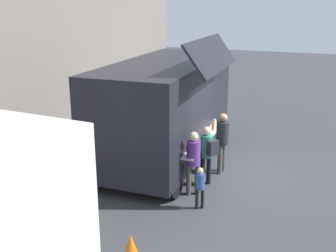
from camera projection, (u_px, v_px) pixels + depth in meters
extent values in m
plane|color=#38383D|center=(232.00, 171.00, 11.74)|extent=(60.00, 60.00, 0.00)
cube|color=#9E998E|center=(8.00, 195.00, 10.13)|extent=(28.00, 1.60, 0.15)
cube|color=black|center=(166.00, 106.00, 12.28)|extent=(6.38, 2.73, 2.70)
cube|color=black|center=(212.00, 54.00, 10.71)|extent=(3.48, 0.76, 0.83)
cube|color=black|center=(198.00, 104.00, 11.23)|extent=(3.29, 0.22, 1.22)
cube|color=#B7B7BC|center=(205.00, 138.00, 11.45)|extent=(3.47, 0.48, 0.05)
cylinder|color=red|center=(190.00, 148.00, 10.34)|extent=(0.07, 0.07, 0.20)
cylinder|color=green|center=(197.00, 142.00, 10.73)|extent=(0.08, 0.08, 0.24)
cylinder|color=white|center=(203.00, 136.00, 11.19)|extent=(0.06, 0.06, 0.25)
cylinder|color=orange|center=(208.00, 131.00, 11.62)|extent=(0.07, 0.07, 0.24)
cylinder|color=orange|center=(213.00, 126.00, 12.05)|extent=(0.07, 0.07, 0.26)
cylinder|color=silver|center=(215.00, 122.00, 12.51)|extent=(0.08, 0.08, 0.20)
cube|color=black|center=(195.00, 74.00, 14.92)|extent=(0.16, 2.12, 1.19)
cylinder|color=black|center=(161.00, 120.00, 15.19)|extent=(0.90, 0.28, 0.90)
cylinder|color=black|center=(218.00, 126.00, 14.47)|extent=(0.90, 0.28, 0.90)
cylinder|color=black|center=(95.00, 168.00, 10.79)|extent=(0.90, 0.28, 0.90)
cylinder|color=black|center=(173.00, 180.00, 10.07)|extent=(0.90, 0.28, 0.90)
cube|color=black|center=(39.00, 161.00, 7.42)|extent=(0.18, 1.94, 0.99)
cone|color=orange|center=(131.00, 248.00, 7.61)|extent=(0.36, 0.36, 0.55)
cylinder|color=#2D5F37|center=(154.00, 105.00, 17.25)|extent=(0.60, 0.60, 0.98)
cylinder|color=#4B4B42|center=(220.00, 159.00, 11.44)|extent=(0.14, 0.14, 0.85)
cylinder|color=#4B4B42|center=(223.00, 157.00, 11.63)|extent=(0.14, 0.14, 0.85)
cylinder|color=#232428|center=(223.00, 133.00, 11.32)|extent=(0.35, 0.35, 0.65)
sphere|color=#996B4F|center=(223.00, 118.00, 11.19)|extent=(0.24, 0.24, 0.24)
cylinder|color=black|center=(203.00, 172.00, 10.70)|extent=(0.13, 0.13, 0.79)
cylinder|color=black|center=(209.00, 170.00, 10.81)|extent=(0.13, 0.13, 0.79)
cylinder|color=#308366|center=(206.00, 146.00, 10.55)|extent=(0.33, 0.33, 0.60)
sphere|color=beige|center=(207.00, 131.00, 10.43)|extent=(0.22, 0.22, 0.22)
cube|color=#252529|center=(213.00, 148.00, 10.34)|extent=(0.32, 0.29, 0.39)
cylinder|color=#4B4940|center=(189.00, 180.00, 10.19)|extent=(0.13, 0.13, 0.81)
cylinder|color=#4B4940|center=(197.00, 179.00, 10.22)|extent=(0.13, 0.13, 0.81)
cylinder|color=#5C2F7E|center=(194.00, 153.00, 9.99)|extent=(0.34, 0.34, 0.62)
sphere|color=beige|center=(194.00, 137.00, 9.87)|extent=(0.23, 0.23, 0.23)
cylinder|color=black|center=(197.00, 199.00, 9.53)|extent=(0.08, 0.08, 0.51)
cylinder|color=black|center=(202.00, 198.00, 9.56)|extent=(0.08, 0.08, 0.51)
cylinder|color=#2F4C8E|center=(200.00, 181.00, 9.42)|extent=(0.21, 0.21, 0.38)
sphere|color=beige|center=(200.00, 171.00, 9.34)|extent=(0.14, 0.14, 0.14)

